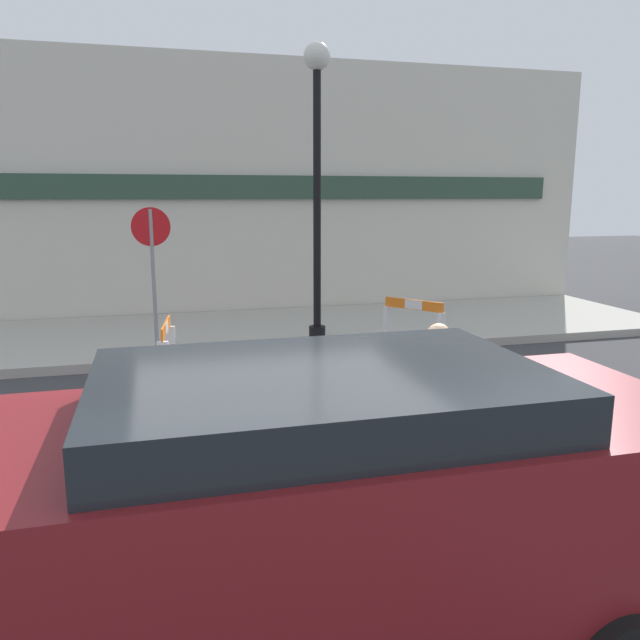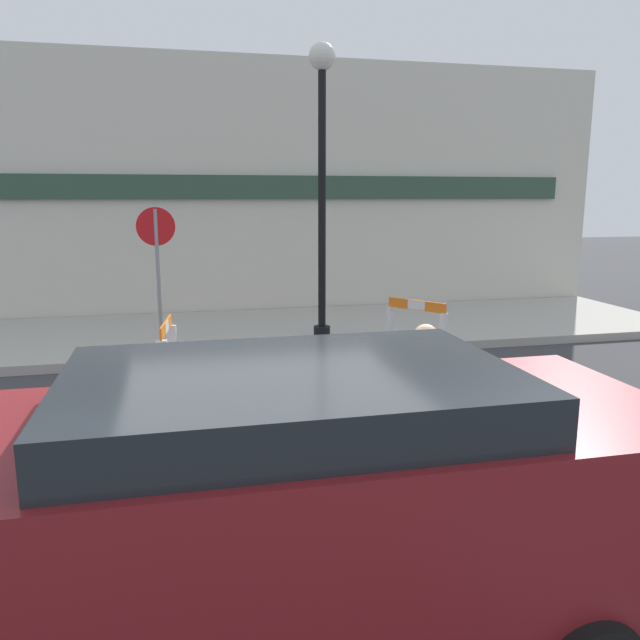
% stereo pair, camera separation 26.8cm
% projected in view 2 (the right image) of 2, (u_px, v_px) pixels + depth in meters
% --- Properties ---
extents(ground_plane, '(60.00, 60.00, 0.00)m').
position_uv_depth(ground_plane, '(273.00, 492.00, 5.63)').
color(ground_plane, '#38383A').
extents(sidewalk_slab, '(18.00, 3.90, 0.15)m').
position_uv_depth(sidewalk_slab, '(221.00, 333.00, 11.78)').
color(sidewalk_slab, '#ADA89E').
rests_on(sidewalk_slab, ground_plane).
extents(storefront_facade, '(18.00, 0.22, 5.50)m').
position_uv_depth(storefront_facade, '(210.00, 189.00, 13.19)').
color(storefront_facade, beige).
rests_on(storefront_facade, ground_plane).
extents(streetlamp_post, '(0.44, 0.44, 4.89)m').
position_uv_depth(streetlamp_post, '(322.00, 153.00, 10.30)').
color(streetlamp_post, black).
rests_on(streetlamp_post, sidewalk_slab).
extents(stop_sign, '(0.60, 0.10, 2.30)m').
position_uv_depth(stop_sign, '(157.00, 256.00, 9.81)').
color(stop_sign, gray).
rests_on(stop_sign, sidewalk_slab).
extents(barricade_0, '(0.24, 0.95, 1.06)m').
position_uv_depth(barricade_0, '(168.00, 357.00, 8.01)').
color(barricade_0, white).
rests_on(barricade_0, ground_plane).
extents(barricade_1, '(0.92, 0.41, 0.95)m').
position_uv_depth(barricade_1, '(439.00, 412.00, 6.16)').
color(barricade_1, white).
rests_on(barricade_1, ground_plane).
extents(barricade_2, '(0.71, 0.85, 1.08)m').
position_uv_depth(barricade_2, '(416.00, 332.00, 9.45)').
color(barricade_2, white).
rests_on(barricade_2, ground_plane).
extents(traffic_cone_0, '(0.30, 0.30, 0.55)m').
position_uv_depth(traffic_cone_0, '(349.00, 445.00, 6.02)').
color(traffic_cone_0, black).
rests_on(traffic_cone_0, ground_plane).
extents(traffic_cone_1, '(0.30, 0.30, 0.54)m').
position_uv_depth(traffic_cone_1, '(450.00, 410.00, 7.01)').
color(traffic_cone_1, black).
rests_on(traffic_cone_1, ground_plane).
extents(traffic_cone_2, '(0.30, 0.30, 0.67)m').
position_uv_depth(traffic_cone_2, '(282.00, 426.00, 6.36)').
color(traffic_cone_2, black).
rests_on(traffic_cone_2, ground_plane).
extents(person_worker, '(0.34, 0.34, 1.63)m').
position_uv_depth(person_worker, '(423.00, 414.00, 5.09)').
color(person_worker, '#33333D').
rests_on(person_worker, ground_plane).
extents(parked_car_1, '(4.35, 1.88, 1.72)m').
position_uv_depth(parked_car_1, '(293.00, 499.00, 3.47)').
color(parked_car_1, maroon).
rests_on(parked_car_1, ground_plane).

